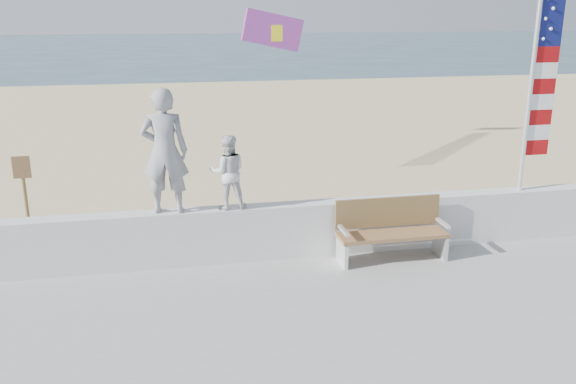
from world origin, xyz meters
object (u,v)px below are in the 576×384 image
Objects in this scene: adult at (165,151)px; child at (228,172)px; bench at (391,229)px; flag at (538,81)px.

child is at bearing -172.76° from adult.
flag is (2.69, 0.45, 2.30)m from bench.
bench is at bearing -170.40° from flag.
adult is 1.04m from child.
child is 0.66× the size of bench.
flag is (5.28, -0.00, 1.32)m from child.
child reaches higher than bench.
adult is 1.09× the size of bench.
flag reaches higher than bench.
child is (0.96, 0.00, -0.38)m from adult.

